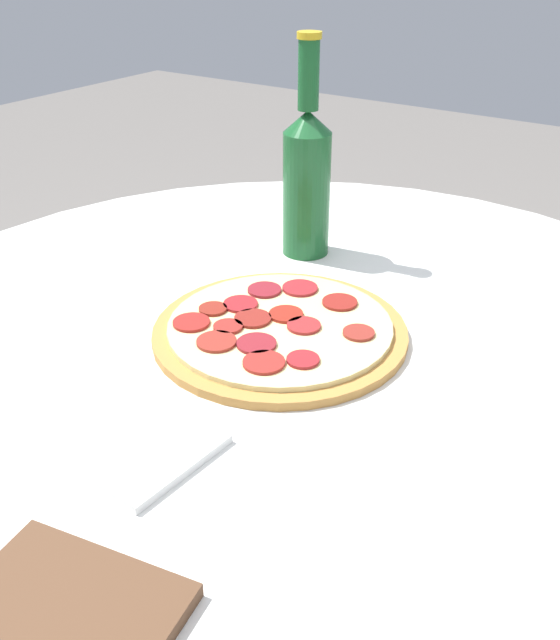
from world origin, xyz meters
TOP-DOWN VIEW (x-y plane):
  - table at (0.00, 0.00)m, footprint 1.06×1.06m
  - pizza at (-0.02, 0.02)m, footprint 0.28×0.28m
  - beer_bottle at (0.19, 0.12)m, footprint 0.06×0.06m
  - napkin at (-0.25, -0.01)m, footprint 0.12×0.07m

SIDE VIEW (x-z plane):
  - table at x=0.00m, z-range 0.21..0.91m
  - napkin at x=-0.25m, z-range 0.70..0.71m
  - pizza at x=-0.02m, z-range 0.70..0.72m
  - beer_bottle at x=0.19m, z-range 0.67..0.95m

